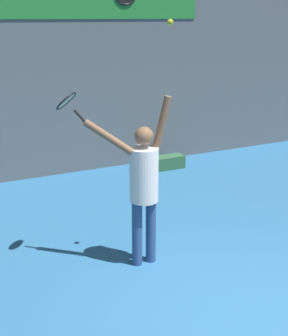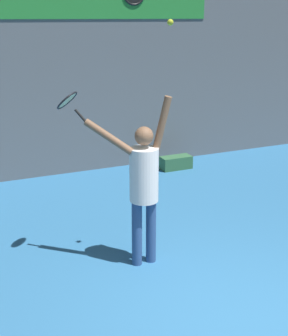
{
  "view_description": "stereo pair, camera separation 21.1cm",
  "coord_description": "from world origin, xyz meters",
  "px_view_note": "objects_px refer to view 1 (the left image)",
  "views": [
    {
      "loc": [
        -2.91,
        -3.0,
        3.06
      ],
      "look_at": [
        -0.51,
        1.86,
        1.29
      ],
      "focal_mm": 50.0,
      "sensor_mm": 36.0,
      "label": 1
    },
    {
      "loc": [
        -2.72,
        -3.09,
        3.06
      ],
      "look_at": [
        -0.51,
        1.86,
        1.29
      ],
      "focal_mm": 50.0,
      "sensor_mm": 36.0,
      "label": 2
    }
  ],
  "objects_px": {
    "tennis_ball": "(170,22)",
    "equipment_bag": "(169,162)",
    "tennis_player": "(143,181)",
    "tennis_racket": "(67,102)"
  },
  "relations": [
    {
      "from": "tennis_ball",
      "to": "equipment_bag",
      "type": "bearing_deg",
      "value": 60.42
    },
    {
      "from": "equipment_bag",
      "to": "tennis_player",
      "type": "bearing_deg",
      "value": -123.87
    },
    {
      "from": "tennis_racket",
      "to": "tennis_player",
      "type": "bearing_deg",
      "value": -33.32
    },
    {
      "from": "tennis_player",
      "to": "tennis_racket",
      "type": "bearing_deg",
      "value": 146.68
    },
    {
      "from": "tennis_player",
      "to": "tennis_ball",
      "type": "distance_m",
      "value": 1.89
    },
    {
      "from": "tennis_player",
      "to": "equipment_bag",
      "type": "xyz_separation_m",
      "value": [
        2.23,
        3.32,
        -0.99
      ]
    },
    {
      "from": "tennis_player",
      "to": "equipment_bag",
      "type": "height_order",
      "value": "tennis_player"
    },
    {
      "from": "tennis_player",
      "to": "tennis_racket",
      "type": "distance_m",
      "value": 1.32
    },
    {
      "from": "tennis_player",
      "to": "equipment_bag",
      "type": "bearing_deg",
      "value": 56.13
    },
    {
      "from": "tennis_player",
      "to": "tennis_racket",
      "type": "relative_size",
      "value": 5.49
    }
  ]
}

